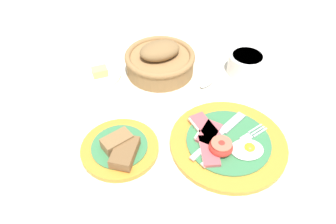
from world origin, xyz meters
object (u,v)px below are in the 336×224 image
Objects in this scene: breakfast_plate at (227,143)px; teaspoon_by_saucer at (203,86)px; sugar_cup at (246,63)px; fork_on_cloth at (104,201)px; bread_plate at (120,148)px; bread_basket at (160,60)px; butter_dish at (101,75)px.

breakfast_plate is 1.71× the size of teaspoon_by_saucer.
sugar_cup is 0.53m from fork_on_cloth.
breakfast_plate is 0.20m from teaspoon_by_saucer.
bread_plate is 0.29m from teaspoon_by_saucer.
bread_basket reaches higher than sugar_cup.
breakfast_plate is 0.28m from sugar_cup.
breakfast_plate is at bearing -116.36° from sugar_cup.
butter_dish is at bearing 98.82° from bread_plate.
bread_basket is at bearing 170.42° from sugar_cup.
breakfast_plate reaches higher than teaspoon_by_saucer.
sugar_cup reaches higher than fork_on_cloth.
breakfast_plate is 2.36× the size of butter_dish.
breakfast_plate is at bearing -131.92° from teaspoon_by_saucer.
butter_dish is at bearing -73.88° from fork_on_cloth.
bread_plate is 0.89× the size of bread_basket.
bread_basket is at bearing 65.49° from bread_plate.
bread_plate is at bearing 175.22° from teaspoon_by_saucer.
sugar_cup is 0.52× the size of bread_basket.
teaspoon_by_saucer is at bearing -40.76° from bread_basket.
butter_dish is 0.60× the size of fork_on_cloth.
sugar_cup is at bearing -9.58° from bread_basket.
butter_dish is 0.72× the size of teaspoon_by_saucer.
sugar_cup is (0.12, 0.25, 0.02)m from breakfast_plate.
butter_dish is (-0.17, -0.00, -0.03)m from bread_basket.
sugar_cup is 0.14m from teaspoon_by_saucer.
fork_on_cloth is (0.00, -0.39, -0.01)m from butter_dish.
breakfast_plate is 1.35× the size of bread_basket.
butter_dish is (-0.28, 0.29, -0.00)m from breakfast_plate.
bread_basket is 0.17m from butter_dish.
sugar_cup is 0.91× the size of butter_dish.
teaspoon_by_saucer is at bearing -115.52° from fork_on_cloth.
sugar_cup is 0.55× the size of fork_on_cloth.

